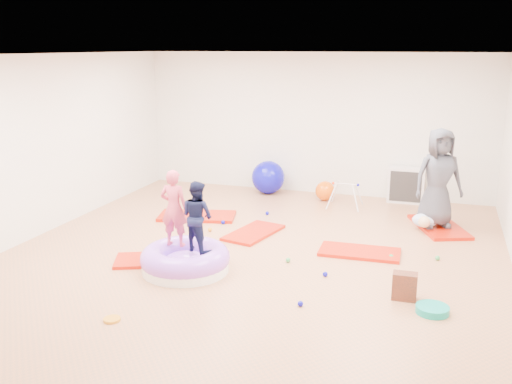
% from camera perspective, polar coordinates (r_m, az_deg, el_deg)
% --- Properties ---
extents(room, '(7.01, 8.01, 2.81)m').
position_cam_1_polar(room, '(7.69, -0.70, 3.08)').
color(room, '#A06F4F').
rests_on(room, ground).
extents(gym_mat_front_left, '(1.25, 0.96, 0.05)m').
position_cam_1_polar(gym_mat_front_left, '(8.10, -9.95, -6.69)').
color(gym_mat_front_left, '#C80900').
rests_on(gym_mat_front_left, ground).
extents(gym_mat_mid_left, '(1.42, 0.94, 0.05)m').
position_cam_1_polar(gym_mat_mid_left, '(10.01, -5.92, -2.41)').
color(gym_mat_mid_left, '#C80900').
rests_on(gym_mat_mid_left, ground).
extents(gym_mat_center_back, '(0.79, 1.21, 0.05)m').
position_cam_1_polar(gym_mat_center_back, '(9.10, -0.24, -4.09)').
color(gym_mat_center_back, '#C80900').
rests_on(gym_mat_center_back, ground).
extents(gym_mat_right, '(1.16, 0.61, 0.05)m').
position_cam_1_polar(gym_mat_right, '(8.40, 10.32, -5.93)').
color(gym_mat_right, '#C80900').
rests_on(gym_mat_right, ground).
extents(gym_mat_rear_right, '(1.07, 1.43, 0.05)m').
position_cam_1_polar(gym_mat_rear_right, '(9.85, 17.82, -3.33)').
color(gym_mat_rear_right, '#C80900').
rests_on(gym_mat_rear_right, ground).
extents(inflatable_cushion, '(1.19, 1.19, 0.38)m').
position_cam_1_polar(inflatable_cushion, '(7.68, -7.08, -6.80)').
color(inflatable_cushion, white).
rests_on(inflatable_cushion, ground).
extents(child_pink, '(0.39, 0.26, 1.05)m').
position_cam_1_polar(child_pink, '(7.65, -8.22, -1.24)').
color(child_pink, '#D3445D').
rests_on(child_pink, inflatable_cushion).
extents(child_navy, '(0.55, 0.50, 0.94)m').
position_cam_1_polar(child_navy, '(7.43, -5.91, -2.05)').
color(child_navy, black).
rests_on(child_navy, inflatable_cushion).
extents(adult_caregiver, '(0.92, 0.79, 1.61)m').
position_cam_1_polar(adult_caregiver, '(9.60, 17.78, 1.36)').
color(adult_caregiver, '#3D3F4B').
rests_on(adult_caregiver, gym_mat_rear_right).
extents(infant, '(0.40, 0.40, 0.23)m').
position_cam_1_polar(infant, '(9.61, 16.50, -2.76)').
color(infant, '#B9CFF7').
rests_on(infant, gym_mat_rear_right).
extents(ball_pit_balls, '(3.59, 3.44, 0.07)m').
position_cam_1_polar(ball_pit_balls, '(8.36, 3.12, -5.74)').
color(ball_pit_balls, '#0C09B0').
rests_on(ball_pit_balls, ground).
extents(exercise_ball_blue, '(0.67, 0.67, 0.67)m').
position_cam_1_polar(exercise_ball_blue, '(11.51, 1.22, 1.48)').
color(exercise_ball_blue, '#0C09B0').
rests_on(exercise_ball_blue, ground).
extents(exercise_ball_orange, '(0.38, 0.38, 0.38)m').
position_cam_1_polar(exercise_ball_orange, '(11.10, 6.92, 0.11)').
color(exercise_ball_orange, '#E35607').
rests_on(exercise_ball_orange, ground).
extents(infant_play_gym, '(0.61, 0.58, 0.47)m').
position_cam_1_polar(infant_play_gym, '(10.60, 8.92, 0.05)').
color(infant_play_gym, silver).
rests_on(infant_play_gym, ground).
extents(cube_shelf, '(0.67, 0.33, 0.67)m').
position_cam_1_polar(cube_shelf, '(11.24, 14.78, 0.69)').
color(cube_shelf, silver).
rests_on(cube_shelf, ground).
extents(balance_disc, '(0.37, 0.37, 0.08)m').
position_cam_1_polar(balance_disc, '(6.82, 17.22, -11.16)').
color(balance_disc, '#0D998A').
rests_on(balance_disc, ground).
extents(backpack, '(0.29, 0.18, 0.33)m').
position_cam_1_polar(backpack, '(7.02, 14.64, -9.11)').
color(backpack, maroon).
rests_on(backpack, ground).
extents(yellow_toy, '(0.19, 0.19, 0.03)m').
position_cam_1_polar(yellow_toy, '(6.56, -14.20, -12.25)').
color(yellow_toy, orange).
rests_on(yellow_toy, ground).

